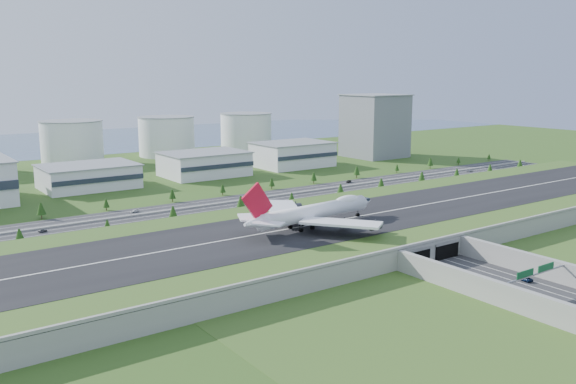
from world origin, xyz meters
TOP-DOWN VIEW (x-y plane):
  - ground at (0.00, 0.00)m, footprint 1200.00×1200.00m
  - airfield_deck at (0.00, -0.09)m, footprint 520.00×100.00m
  - underpass_road at (0.00, -99.42)m, footprint 38.80×120.40m
  - sign_gantry_near at (0.00, -95.04)m, footprint 38.70×0.70m
  - north_expressway at (0.00, 95.00)m, footprint 560.00×36.00m
  - tree_row at (12.07, 94.82)m, footprint 505.50×48.74m
  - hangar_mid_a at (-60.00, 190.00)m, footprint 58.00×42.00m
  - hangar_mid_b at (25.00, 190.00)m, footprint 58.00×42.00m
  - hangar_mid_c at (105.00, 190.00)m, footprint 58.00×42.00m
  - office_tower at (200.00, 195.00)m, footprint 46.00×46.00m
  - fuel_tank_b at (-35.00, 310.00)m, footprint 50.00×50.00m
  - fuel_tank_c at (50.00, 310.00)m, footprint 50.00×50.00m
  - fuel_tank_d at (135.00, 310.00)m, footprint 50.00×50.00m
  - bay_water at (0.00, 480.00)m, footprint 1200.00×260.00m
  - boeing_747 at (-23.02, -2.51)m, footprint 76.06×71.59m
  - car_0 at (-6.28, -94.85)m, footprint 1.74×4.12m
  - car_2 at (9.95, -84.95)m, footprint 3.25×6.14m
  - car_4 at (-114.35, 88.23)m, footprint 4.65×3.23m
  - car_5 at (91.76, 105.55)m, footprint 5.38×3.55m
  - car_6 at (199.02, 88.19)m, footprint 5.25×2.58m
  - car_7 at (-63.20, 102.83)m, footprint 5.63×3.51m

SIDE VIEW (x-z plane):
  - ground at x=0.00m, z-range 0.00..0.00m
  - bay_water at x=0.00m, z-range 0.00..0.06m
  - north_expressway at x=0.00m, z-range 0.00..0.12m
  - car_0 at x=-6.28m, z-range 0.12..1.51m
  - car_6 at x=199.02m, z-range 0.12..1.56m
  - car_4 at x=-114.35m, z-range 0.12..1.59m
  - car_7 at x=-63.20m, z-range 0.12..1.64m
  - car_2 at x=9.95m, z-range 0.12..1.76m
  - car_5 at x=91.76m, z-range 0.12..1.80m
  - underpass_road at x=0.00m, z-range -0.57..7.43m
  - airfield_deck at x=0.00m, z-range -0.48..8.72m
  - tree_row at x=12.07m, z-range 0.55..9.03m
  - sign_gantry_near at x=0.00m, z-range 2.05..11.85m
  - hangar_mid_a at x=-60.00m, z-range 0.00..15.00m
  - hangar_mid_b at x=25.00m, z-range 0.00..17.00m
  - hangar_mid_c at x=105.00m, z-range 0.00..19.00m
  - boeing_747 at x=-23.02m, z-range 2.88..26.40m
  - fuel_tank_b at x=-35.00m, z-range 0.00..35.00m
  - fuel_tank_c at x=50.00m, z-range 0.00..35.00m
  - fuel_tank_d at x=135.00m, z-range 0.00..35.00m
  - office_tower at x=200.00m, z-range 0.00..55.00m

